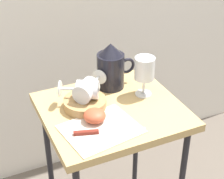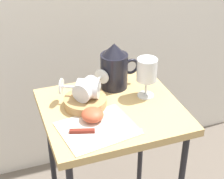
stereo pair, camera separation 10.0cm
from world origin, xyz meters
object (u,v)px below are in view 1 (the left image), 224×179
Objects in this scene: basket_tray at (85,103)px; wine_glass_upright at (144,70)px; wine_glass_tipped_near at (86,90)px; knife at (99,132)px; wine_glass_tipped_far at (87,90)px; pitcher at (111,70)px; apple_half_left at (95,116)px; table at (112,126)px.

basket_tray is 0.99× the size of wine_glass_upright.
knife is (-0.03, -0.17, -0.06)m from wine_glass_tipped_near.
basket_tray is at bearing -153.66° from wine_glass_tipped_far.
pitcher is 0.17m from wine_glass_tipped_far.
pitcher reaches higher than wine_glass_upright.
apple_half_left is (-0.00, -0.10, 0.01)m from basket_tray.
apple_half_left is at bearing -97.28° from wine_glass_tipped_far.
pitcher is at bearing 66.87° from table.
table is at bearing 49.40° from knife.
basket_tray is 0.10m from apple_half_left.
wine_glass_upright reaches higher than table.
pitcher is at bearing 33.64° from wine_glass_tipped_far.
knife is (-0.02, -0.17, -0.01)m from basket_tray.
apple_half_left is at bearing -96.31° from wine_glass_tipped_near.
table is 0.18m from wine_glass_tipped_far.
basket_tray is at bearing 89.14° from apple_half_left.
wine_glass_tipped_far is at bearing 175.86° from wine_glass_upright.
knife is (-0.17, -0.27, -0.07)m from pitcher.
wine_glass_upright reaches higher than knife.
knife is at bearing -101.32° from apple_half_left.
wine_glass_tipped_far is (-0.14, -0.09, -0.01)m from pitcher.
apple_half_left is (-0.09, -0.05, 0.11)m from table.
basket_tray is (-0.09, 0.05, 0.10)m from table.
pitcher is 1.22× the size of wine_glass_tipped_far.
apple_half_left is 0.33× the size of knife.
wine_glass_tipped_far reaches higher than apple_half_left.
table is at bearing -27.14° from basket_tray.
apple_half_left is at bearing -127.73° from pitcher.
basket_tray is 0.17m from knife.
pitcher is 1.21× the size of wine_glass_tipped_near.
table is 3.88× the size of pitcher.
wine_glass_upright is at bearing 13.04° from table.
basket_tray is at bearing 177.45° from wine_glass_upright.
apple_half_left is at bearing 78.68° from knife.
pitcher reaches higher than knife.
apple_half_left reaches higher than knife.
knife is (-0.26, -0.16, -0.10)m from wine_glass_upright.
wine_glass_tipped_far reaches higher than knife.
table is at bearing -166.96° from wine_glass_upright.
wine_glass_upright is 0.23m from wine_glass_tipped_near.
pitcher is (0.06, 0.14, 0.16)m from table.
table is 0.14m from basket_tray.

